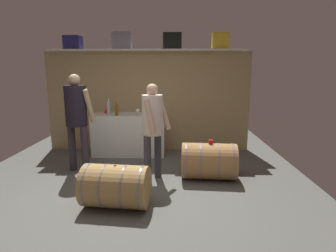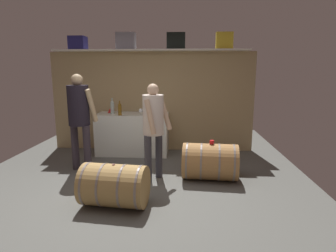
{
  "view_description": "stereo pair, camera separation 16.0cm",
  "coord_description": "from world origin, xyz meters",
  "px_view_note": "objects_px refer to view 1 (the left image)",
  "views": [
    {
      "loc": [
        0.58,
        -3.67,
        1.78
      ],
      "look_at": [
        0.49,
        0.45,
        0.96
      ],
      "focal_mm": 30.16,
      "sensor_mm": 36.0,
      "label": 1
    },
    {
      "loc": [
        0.74,
        -3.66,
        1.78
      ],
      "look_at": [
        0.49,
        0.45,
        0.96
      ],
      "focal_mm": 30.16,
      "sensor_mm": 36.0,
      "label": 2
    }
  ],
  "objects_px": {
    "wine_glass": "(138,111)",
    "toolcase_navy": "(73,43)",
    "toolcase_black": "(172,41)",
    "visitor_tasting": "(153,122)",
    "wine_bottle_clear": "(109,107)",
    "winemaker_pouring": "(77,113)",
    "red_funnel": "(106,111)",
    "wine_barrel_near": "(209,161)",
    "toolcase_grey": "(122,41)",
    "toolcase_yellow": "(220,41)",
    "tasting_cup": "(211,142)",
    "wine_barrel_far": "(116,186)",
    "work_cabinet": "(129,134)",
    "wine_bottle_amber": "(116,109)"
  },
  "relations": [
    {
      "from": "wine_glass",
      "to": "toolcase_navy",
      "type": "bearing_deg",
      "value": 163.15
    },
    {
      "from": "toolcase_navy",
      "to": "toolcase_black",
      "type": "height_order",
      "value": "toolcase_black"
    },
    {
      "from": "visitor_tasting",
      "to": "wine_bottle_clear",
      "type": "bearing_deg",
      "value": -111.65
    },
    {
      "from": "wine_glass",
      "to": "winemaker_pouring",
      "type": "relative_size",
      "value": 0.08
    },
    {
      "from": "toolcase_black",
      "to": "red_funnel",
      "type": "relative_size",
      "value": 3.48
    },
    {
      "from": "toolcase_navy",
      "to": "wine_barrel_near",
      "type": "xyz_separation_m",
      "value": [
        2.72,
        -1.63,
        -2.04
      ]
    },
    {
      "from": "toolcase_grey",
      "to": "toolcase_yellow",
      "type": "xyz_separation_m",
      "value": [
        2.05,
        0.0,
        -0.0
      ]
    },
    {
      "from": "toolcase_black",
      "to": "winemaker_pouring",
      "type": "distance_m",
      "value": 2.5
    },
    {
      "from": "tasting_cup",
      "to": "wine_barrel_far",
      "type": "bearing_deg",
      "value": -143.14
    },
    {
      "from": "work_cabinet",
      "to": "visitor_tasting",
      "type": "relative_size",
      "value": 0.96
    },
    {
      "from": "toolcase_black",
      "to": "wine_bottle_clear",
      "type": "distance_m",
      "value": 1.92
    },
    {
      "from": "visitor_tasting",
      "to": "wine_bottle_amber",
      "type": "bearing_deg",
      "value": -113.41
    },
    {
      "from": "work_cabinet",
      "to": "wine_glass",
      "type": "relative_size",
      "value": 10.95
    },
    {
      "from": "toolcase_grey",
      "to": "red_funnel",
      "type": "xyz_separation_m",
      "value": [
        -0.37,
        -0.12,
        -1.46
      ]
    },
    {
      "from": "toolcase_yellow",
      "to": "wine_bottle_amber",
      "type": "distance_m",
      "value": 2.57
    },
    {
      "from": "wine_glass",
      "to": "red_funnel",
      "type": "relative_size",
      "value": 1.25
    },
    {
      "from": "wine_glass",
      "to": "wine_bottle_clear",
      "type": "bearing_deg",
      "value": 167.62
    },
    {
      "from": "toolcase_yellow",
      "to": "wine_glass",
      "type": "distance_m",
      "value": 2.25
    },
    {
      "from": "wine_bottle_clear",
      "to": "wine_barrel_far",
      "type": "distance_m",
      "value": 2.56
    },
    {
      "from": "work_cabinet",
      "to": "winemaker_pouring",
      "type": "xyz_separation_m",
      "value": [
        -0.72,
        -1.11,
        0.62
      ]
    },
    {
      "from": "toolcase_navy",
      "to": "wine_bottle_amber",
      "type": "relative_size",
      "value": 1.13
    },
    {
      "from": "tasting_cup",
      "to": "toolcase_yellow",
      "type": "bearing_deg",
      "value": 77.85
    },
    {
      "from": "work_cabinet",
      "to": "wine_barrel_far",
      "type": "distance_m",
      "value": 2.43
    },
    {
      "from": "toolcase_black",
      "to": "wine_bottle_amber",
      "type": "distance_m",
      "value": 1.84
    },
    {
      "from": "wine_barrel_far",
      "to": "winemaker_pouring",
      "type": "distance_m",
      "value": 1.77
    },
    {
      "from": "toolcase_grey",
      "to": "red_funnel",
      "type": "height_order",
      "value": "toolcase_grey"
    },
    {
      "from": "toolcase_yellow",
      "to": "visitor_tasting",
      "type": "bearing_deg",
      "value": -126.07
    },
    {
      "from": "toolcase_navy",
      "to": "winemaker_pouring",
      "type": "relative_size",
      "value": 0.2
    },
    {
      "from": "wine_bottle_clear",
      "to": "wine_barrel_near",
      "type": "distance_m",
      "value": 2.48
    },
    {
      "from": "toolcase_yellow",
      "to": "wine_barrel_near",
      "type": "xyz_separation_m",
      "value": [
        -0.37,
        -1.63,
        -2.07
      ]
    },
    {
      "from": "toolcase_navy",
      "to": "wine_bottle_amber",
      "type": "height_order",
      "value": "toolcase_navy"
    },
    {
      "from": "wine_barrel_near",
      "to": "winemaker_pouring",
      "type": "distance_m",
      "value": 2.4
    },
    {
      "from": "toolcase_navy",
      "to": "toolcase_grey",
      "type": "distance_m",
      "value": 1.04
    },
    {
      "from": "toolcase_black",
      "to": "wine_barrel_far",
      "type": "xyz_separation_m",
      "value": [
        -0.71,
        -2.65,
        -2.09
      ]
    },
    {
      "from": "toolcase_yellow",
      "to": "tasting_cup",
      "type": "xyz_separation_m",
      "value": [
        -0.35,
        -1.63,
        -1.74
      ]
    },
    {
      "from": "toolcase_yellow",
      "to": "toolcase_black",
      "type": "bearing_deg",
      "value": -178.92
    },
    {
      "from": "wine_bottle_clear",
      "to": "tasting_cup",
      "type": "distance_m",
      "value": 2.42
    },
    {
      "from": "wine_bottle_clear",
      "to": "visitor_tasting",
      "type": "bearing_deg",
      "value": -53.98
    },
    {
      "from": "wine_barrel_near",
      "to": "red_funnel",
      "type": "bearing_deg",
      "value": 147.79
    },
    {
      "from": "red_funnel",
      "to": "winemaker_pouring",
      "type": "height_order",
      "value": "winemaker_pouring"
    },
    {
      "from": "work_cabinet",
      "to": "wine_bottle_clear",
      "type": "xyz_separation_m",
      "value": [
        -0.41,
        -0.05,
        0.58
      ]
    },
    {
      "from": "work_cabinet",
      "to": "red_funnel",
      "type": "bearing_deg",
      "value": 166.65
    },
    {
      "from": "wine_bottle_clear",
      "to": "wine_glass",
      "type": "xyz_separation_m",
      "value": [
        0.63,
        -0.14,
        -0.06
      ]
    },
    {
      "from": "wine_glass",
      "to": "winemaker_pouring",
      "type": "height_order",
      "value": "winemaker_pouring"
    },
    {
      "from": "toolcase_grey",
      "to": "wine_bottle_amber",
      "type": "xyz_separation_m",
      "value": [
        -0.06,
        -0.49,
        -1.37
      ]
    },
    {
      "from": "toolcase_grey",
      "to": "toolcase_navy",
      "type": "bearing_deg",
      "value": 178.76
    },
    {
      "from": "wine_bottle_clear",
      "to": "wine_barrel_near",
      "type": "relative_size",
      "value": 0.36
    },
    {
      "from": "wine_glass",
      "to": "tasting_cup",
      "type": "xyz_separation_m",
      "value": [
        1.34,
        -1.21,
        -0.33
      ]
    },
    {
      "from": "toolcase_navy",
      "to": "tasting_cup",
      "type": "bearing_deg",
      "value": -29.67
    },
    {
      "from": "toolcase_navy",
      "to": "winemaker_pouring",
      "type": "bearing_deg",
      "value": -70.13
    }
  ]
}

